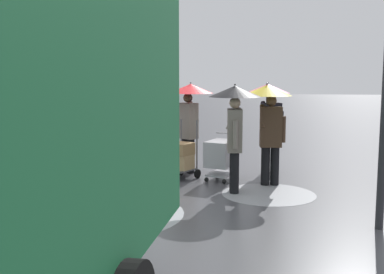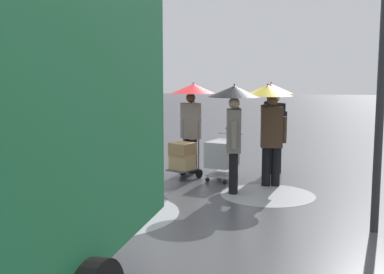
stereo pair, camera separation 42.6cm
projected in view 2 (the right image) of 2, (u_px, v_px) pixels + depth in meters
The scene contains 12 objects.
ground_plane at pixel (194, 176), 11.16m from camera, with size 90.00×90.00×0.00m, color #4C4C51.
slush_patch_near_cluster at pixel (63, 154), 14.10m from camera, with size 2.91×2.91×0.01m, color #ADAFB5.
slush_patch_under_van at pixel (268, 195), 9.41m from camera, with size 1.83×1.83×0.01m, color #999BA0.
slush_patch_mid_street at pixel (96, 213), 8.21m from camera, with size 2.84×2.84×0.01m, color #ADAFB5.
cargo_van_parked_right at pixel (8, 127), 10.54m from camera, with size 2.22×5.35×2.60m.
shopping_cart_vendor at pixel (222, 155), 10.63m from camera, with size 0.77×0.95×1.02m.
hand_dolly_boxes at pixel (183, 157), 10.80m from camera, with size 0.77×0.86×1.32m.
pedestrian_pink_side at pixel (192, 106), 11.30m from camera, with size 1.04×1.04×2.15m.
pedestrian_black_side at pixel (269, 111), 9.98m from camera, with size 1.04×1.04×2.15m.
pedestrian_white_side at pixel (272, 106), 11.26m from camera, with size 1.04×1.04×2.15m.
pedestrian_far_side at pixel (234, 113), 9.45m from camera, with size 1.04×1.04×2.15m.
street_lamp at pixel (382, 72), 6.94m from camera, with size 0.28×0.28×3.86m.
Camera 2 is at (-2.00, 10.76, 2.35)m, focal length 45.28 mm.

